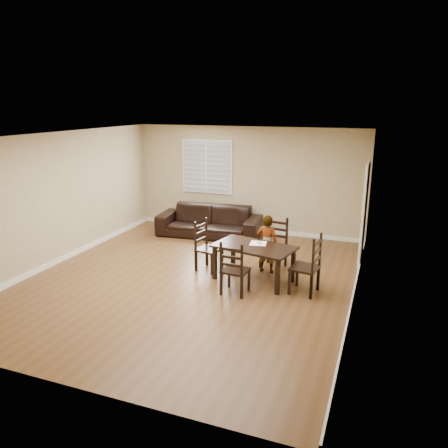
{
  "coord_description": "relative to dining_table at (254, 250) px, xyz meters",
  "views": [
    {
      "loc": [
        3.34,
        -7.05,
        3.26
      ],
      "look_at": [
        0.47,
        0.55,
        1.0
      ],
      "focal_mm": 35.0,
      "sensor_mm": 36.0,
      "label": 1
    }
  ],
  "objects": [
    {
      "name": "ground",
      "position": [
        -1.14,
        -0.37,
        -0.6
      ],
      "size": [
        7.0,
        7.0,
        0.0
      ],
      "primitive_type": "plane",
      "color": "brown",
      "rests_on": "ground"
    },
    {
      "name": "room",
      "position": [
        -1.1,
        -0.19,
        1.2
      ],
      "size": [
        6.04,
        7.04,
        2.72
      ],
      "color": "tan",
      "rests_on": "ground"
    },
    {
      "name": "dining_table",
      "position": [
        0.0,
        0.0,
        0.0
      ],
      "size": [
        1.62,
        1.12,
        0.69
      ],
      "rotation": [
        0.0,
        0.0,
        -0.21
      ],
      "color": "black",
      "rests_on": "ground"
    },
    {
      "name": "chair_near",
      "position": [
        0.19,
        0.94,
        -0.14
      ],
      "size": [
        0.53,
        0.5,
        1.02
      ],
      "rotation": [
        0.0,
        0.0,
        -0.17
      ],
      "color": "black",
      "rests_on": "ground"
    },
    {
      "name": "chair_far",
      "position": [
        -0.14,
        -0.78,
        -0.15
      ],
      "size": [
        0.47,
        0.44,
        0.99
      ],
      "rotation": [
        0.0,
        0.0,
        3.09
      ],
      "color": "black",
      "rests_on": "ground"
    },
    {
      "name": "chair_left",
      "position": [
        -1.12,
        0.23,
        -0.14
      ],
      "size": [
        0.5,
        0.53,
        1.02
      ],
      "rotation": [
        0.0,
        0.0,
        1.39
      ],
      "color": "black",
      "rests_on": "ground"
    },
    {
      "name": "chair_right",
      "position": [
        1.12,
        -0.23,
        -0.11
      ],
      "size": [
        0.51,
        0.54,
        1.08
      ],
      "rotation": [
        0.0,
        0.0,
        -1.7
      ],
      "color": "black",
      "rests_on": "ground"
    },
    {
      "name": "child",
      "position": [
        0.11,
        0.52,
        -0.02
      ],
      "size": [
        0.44,
        0.3,
        1.17
      ],
      "primitive_type": "imported",
      "rotation": [
        0.0,
        0.0,
        3.1
      ],
      "color": "gray",
      "rests_on": "ground"
    },
    {
      "name": "napkin",
      "position": [
        0.03,
        0.16,
        0.09
      ],
      "size": [
        0.34,
        0.34,
        0.0
      ],
      "primitive_type": "cube",
      "rotation": [
        0.0,
        0.0,
        0.17
      ],
      "color": "white",
      "rests_on": "dining_table"
    },
    {
      "name": "donut",
      "position": [
        0.05,
        0.16,
        0.11
      ],
      "size": [
        0.09,
        0.09,
        0.03
      ],
      "color": "gold",
      "rests_on": "napkin"
    },
    {
      "name": "sofa",
      "position": [
        -1.9,
        2.39,
        -0.23
      ],
      "size": [
        2.66,
        1.23,
        0.75
      ],
      "primitive_type": "imported",
      "rotation": [
        0.0,
        0.0,
        0.09
      ],
      "color": "black",
      "rests_on": "ground"
    }
  ]
}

